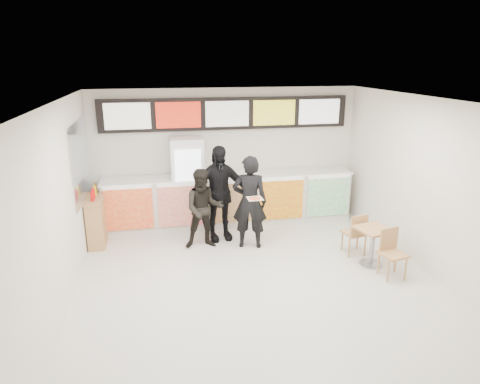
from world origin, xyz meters
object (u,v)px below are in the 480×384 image
object	(u,v)px
customer_main	(250,202)
drinks_fridge	(188,183)
condiment_ledge	(97,220)
service_counter	(230,199)
cafe_table	(373,240)
customer_left	(204,209)
customer_mid	(218,193)

from	to	relation	value
customer_main	drinks_fridge	bearing A→B (deg)	-35.55
customer_main	condiment_ledge	distance (m)	3.10
service_counter	condiment_ledge	distance (m)	2.89
customer_main	cafe_table	distance (m)	2.39
customer_left	cafe_table	world-z (taller)	customer_left
cafe_table	condiment_ledge	bearing A→B (deg)	145.98
drinks_fridge	customer_mid	xyz separation A→B (m)	(0.56, -0.86, -0.01)
service_counter	customer_left	xyz separation A→B (m)	(-0.72, -1.19, 0.23)
cafe_table	drinks_fridge	bearing A→B (deg)	127.71
condiment_ledge	customer_mid	bearing A→B (deg)	-5.40
customer_mid	cafe_table	size ratio (longest dim) A/B	1.33
service_counter	cafe_table	distance (m)	3.35
condiment_ledge	customer_main	bearing A→B (deg)	-13.61
service_counter	customer_main	xyz separation A→B (m)	(0.16, -1.33, 0.36)
customer_left	condiment_ledge	distance (m)	2.20
drinks_fridge	customer_mid	size ratio (longest dim) A/B	1.01
drinks_fridge	customer_left	bearing A→B (deg)	-79.74
drinks_fridge	customer_main	distance (m)	1.74
customer_main	customer_mid	world-z (taller)	customer_mid
drinks_fridge	customer_mid	distance (m)	1.02
customer_left	service_counter	bearing A→B (deg)	60.22
customer_left	customer_mid	bearing A→B (deg)	47.13
cafe_table	condiment_ledge	xyz separation A→B (m)	(-5.00, 1.93, 0.01)
customer_main	condiment_ledge	size ratio (longest dim) A/B	1.59
condiment_ledge	customer_left	bearing A→B (deg)	-15.36
drinks_fridge	condiment_ledge	world-z (taller)	drinks_fridge
customer_main	condiment_ledge	bearing A→B (deg)	1.64
cafe_table	condiment_ledge	size ratio (longest dim) A/B	1.27
condiment_ledge	cafe_table	bearing A→B (deg)	-21.14
customer_main	condiment_ledge	xyz separation A→B (m)	(-2.98, 0.72, -0.43)
service_counter	customer_main	size ratio (longest dim) A/B	2.99
drinks_fridge	cafe_table	xyz separation A→B (m)	(3.11, -2.56, -0.51)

